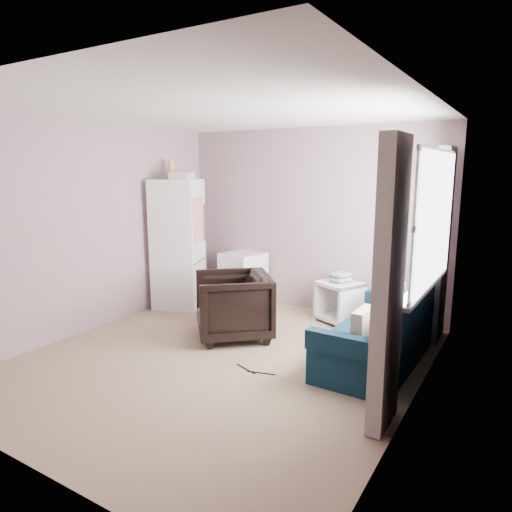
{
  "coord_description": "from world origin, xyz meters",
  "views": [
    {
      "loc": [
        2.63,
        -3.64,
        1.94
      ],
      "look_at": [
        0.05,
        0.6,
        1.0
      ],
      "focal_mm": 32.0,
      "sensor_mm": 36.0,
      "label": 1
    }
  ],
  "objects": [
    {
      "name": "window_dressing",
      "position": [
        1.78,
        0.7,
        1.11
      ],
      "size": [
        0.17,
        2.62,
        2.18
      ],
      "color": "white",
      "rests_on": "ground"
    },
    {
      "name": "fridge",
      "position": [
        -1.62,
        1.23,
        0.92
      ],
      "size": [
        0.8,
        0.8,
        2.06
      ],
      "rotation": [
        0.0,
        0.0,
        0.36
      ],
      "color": "silver",
      "rests_on": "ground"
    },
    {
      "name": "armchair",
      "position": [
        -0.25,
        0.58,
        0.42
      ],
      "size": [
        1.12,
        1.13,
        0.85
      ],
      "primitive_type": "imported",
      "rotation": [
        0.0,
        0.0,
        -0.85
      ],
      "color": "black",
      "rests_on": "ground"
    },
    {
      "name": "side_table",
      "position": [
        0.61,
        1.76,
        0.31
      ],
      "size": [
        0.63,
        0.63,
        0.65
      ],
      "rotation": [
        0.0,
        0.0,
        -0.41
      ],
      "color": "silver",
      "rests_on": "ground"
    },
    {
      "name": "floor_cables",
      "position": [
        0.44,
        -0.09,
        0.01
      ],
      "size": [
        0.45,
        0.11,
        0.01
      ],
      "rotation": [
        0.0,
        0.0,
        -0.0
      ],
      "color": "black",
      "rests_on": "ground"
    },
    {
      "name": "washing_machine",
      "position": [
        -0.93,
        1.84,
        0.39
      ],
      "size": [
        0.62,
        0.62,
        0.75
      ],
      "rotation": [
        0.0,
        0.0,
        -0.19
      ],
      "color": "silver",
      "rests_on": "ground"
    },
    {
      "name": "room",
      "position": [
        0.02,
        0.01,
        1.25
      ],
      "size": [
        3.84,
        4.24,
        2.54
      ],
      "color": "#957C62",
      "rests_on": "ground"
    },
    {
      "name": "sofa",
      "position": [
        1.44,
        0.73,
        0.27
      ],
      "size": [
        0.8,
        1.7,
        0.75
      ],
      "rotation": [
        0.0,
        0.0,
        -0.03
      ],
      "color": "#0C2737",
      "rests_on": "ground"
    }
  ]
}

